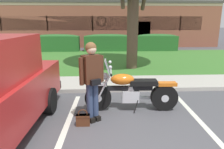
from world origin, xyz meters
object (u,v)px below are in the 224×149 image
(hedge_center_left, at_px, (108,42))
(brick_building, at_px, (94,24))
(handbag, at_px, (83,119))
(rider_person, at_px, (92,76))
(motorcycle, at_px, (135,91))
(hedge_center_right, at_px, (156,42))
(hedge_left, at_px, (57,43))

(hedge_center_left, distance_m, brick_building, 6.74)
(handbag, relative_size, brick_building, 0.02)
(rider_person, relative_size, hedge_center_left, 0.52)
(motorcycle, bearing_deg, hedge_center_right, 72.73)
(hedge_center_right, bearing_deg, handbag, -111.67)
(hedge_center_left, xyz_separation_m, brick_building, (-1.14, 6.53, 1.23))
(hedge_left, distance_m, hedge_center_left, 3.55)
(rider_person, distance_m, hedge_center_right, 11.59)
(hedge_center_left, xyz_separation_m, hedge_center_right, (3.55, 0.00, 0.00))
(motorcycle, height_order, rider_person, rider_person)
(handbag, relative_size, hedge_center_right, 0.12)
(motorcycle, height_order, brick_building, brick_building)
(rider_person, xyz_separation_m, handbag, (-0.20, -0.24, -0.85))
(hedge_left, bearing_deg, hedge_center_right, 0.00)
(motorcycle, height_order, hedge_left, motorcycle)
(hedge_left, height_order, hedge_center_left, same)
(hedge_center_right, bearing_deg, brick_building, 125.71)
(motorcycle, xyz_separation_m, hedge_center_left, (-0.35, 10.30, 0.16))
(motorcycle, distance_m, hedge_left, 11.02)
(handbag, bearing_deg, hedge_center_left, 85.67)
(motorcycle, bearing_deg, rider_person, -153.14)
(hedge_center_left, bearing_deg, handbag, -94.33)
(rider_person, bearing_deg, handbag, -129.24)
(motorcycle, bearing_deg, handbag, -148.00)
(motorcycle, bearing_deg, brick_building, 95.06)
(motorcycle, xyz_separation_m, rider_person, (-0.99, -0.50, 0.50))
(handbag, height_order, hedge_center_right, hedge_center_right)
(handbag, distance_m, brick_building, 17.66)
(hedge_center_left, relative_size, hedge_center_right, 1.12)
(hedge_left, relative_size, hedge_center_right, 1.05)
(handbag, height_order, hedge_left, hedge_left)
(handbag, bearing_deg, hedge_left, 103.82)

